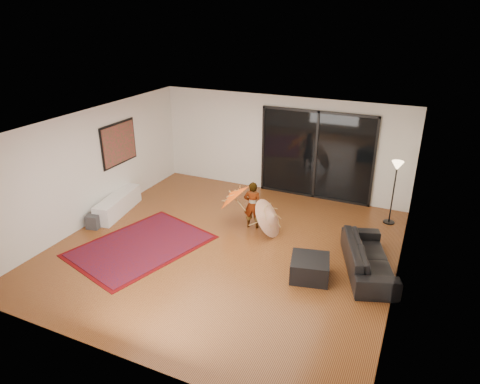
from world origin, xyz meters
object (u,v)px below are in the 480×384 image
Objects in this scene: sofa at (368,257)px; ottoman at (310,268)px; child at (253,205)px; media_console at (118,204)px.

sofa is 2.85× the size of ottoman.
sofa reaches higher than ottoman.
ottoman is 0.63× the size of child.
ottoman is (5.22, -0.77, -0.03)m from media_console.
child is (-1.81, 1.46, 0.37)m from ottoman.
media_console is 0.82× the size of sofa.
media_console is 5.28m from ottoman.
ottoman is 2.35m from child.
media_console is 2.34× the size of ottoman.
media_console is at bearing 70.19° from sofa.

